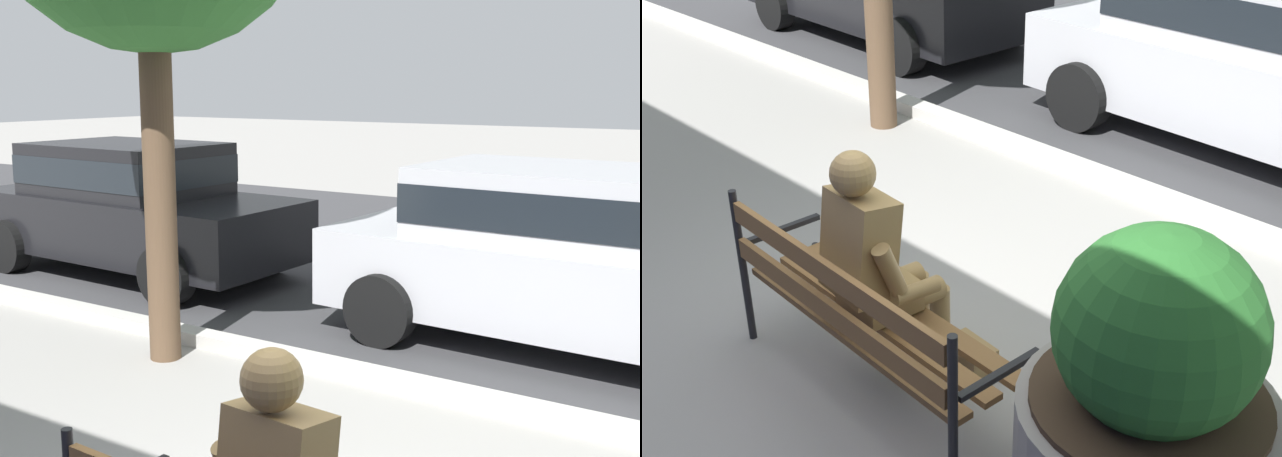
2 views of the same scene
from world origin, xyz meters
TOP-DOWN VIEW (x-y plane):
  - street_surface at (0.00, 7.50)m, footprint 60.00×9.00m
  - curb_stone at (0.00, 2.90)m, footprint 60.00×0.20m
  - parked_car_black at (-5.22, 4.54)m, footprint 4.15×2.03m
  - parked_car_silver at (-0.13, 4.54)m, footprint 4.15×2.03m

SIDE VIEW (x-z plane):
  - street_surface at x=0.00m, z-range 0.00..0.01m
  - curb_stone at x=0.00m, z-range 0.00..0.12m
  - parked_car_black at x=-5.22m, z-range 0.06..1.62m
  - parked_car_silver at x=-0.13m, z-range 0.06..1.62m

